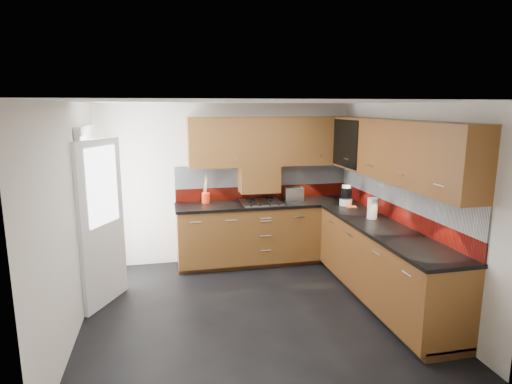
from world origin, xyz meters
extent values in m
cube|color=black|center=(0.00, 0.00, -0.01)|extent=(4.00, 3.80, 0.02)
cube|color=white|center=(0.00, 0.00, 2.45)|extent=(4.00, 3.80, 0.10)
cube|color=silver|center=(0.00, 1.84, 1.20)|extent=(4.00, 0.08, 2.64)
cube|color=silver|center=(0.00, -1.84, 1.20)|extent=(4.00, 0.08, 2.64)
cube|color=silver|center=(-1.94, 0.00, 1.20)|extent=(0.08, 3.80, 2.64)
cube|color=silver|center=(1.94, 0.00, 1.20)|extent=(0.08, 3.80, 2.64)
cube|color=#573513|center=(0.55, 1.50, 0.48)|extent=(2.70, 0.60, 0.95)
cube|color=brown|center=(1.60, -0.10, 0.48)|extent=(0.60, 2.60, 0.95)
cube|color=#462913|center=(0.55, 1.53, 0.05)|extent=(2.70, 0.54, 0.10)
cube|color=#462913|center=(1.63, -0.10, 0.05)|extent=(0.54, 2.60, 0.10)
cube|color=black|center=(0.54, 1.49, 0.92)|extent=(2.72, 0.62, 0.04)
cube|color=black|center=(1.59, -0.12, 0.92)|extent=(0.62, 2.60, 0.04)
cube|color=#671109|center=(0.55, 1.79, 1.04)|extent=(2.70, 0.02, 0.20)
cube|color=#B3B8BC|center=(0.55, 1.79, 1.31)|extent=(2.70, 0.02, 0.34)
cube|color=#671109|center=(1.89, 0.20, 1.04)|extent=(0.02, 3.20, 0.20)
cube|color=#B3B8BC|center=(1.89, 0.20, 1.31)|extent=(0.02, 3.20, 0.34)
cube|color=#573513|center=(0.65, 1.64, 1.84)|extent=(2.50, 0.33, 0.72)
cube|color=brown|center=(1.73, 0.04, 1.84)|extent=(0.33, 2.87, 0.72)
cube|color=silver|center=(0.50, 1.46, 1.63)|extent=(1.80, 0.01, 0.16)
cube|color=silver|center=(1.56, 0.00, 1.63)|extent=(0.01, 2.00, 0.16)
cube|color=#573513|center=(0.45, 1.64, 1.28)|extent=(0.60, 0.33, 0.40)
cube|color=black|center=(1.56, 1.07, 1.84)|extent=(0.01, 0.80, 0.66)
cube|color=#FFD18C|center=(1.87, 1.07, 1.84)|extent=(0.01, 0.76, 0.64)
cube|color=black|center=(1.73, 1.07, 1.86)|extent=(0.29, 0.76, 0.01)
cylinder|color=black|center=(1.73, 0.82, 1.96)|extent=(0.07, 0.07, 0.16)
cylinder|color=black|center=(1.73, 0.97, 1.96)|extent=(0.07, 0.07, 0.16)
cylinder|color=white|center=(1.73, 1.12, 1.96)|extent=(0.07, 0.07, 0.16)
cylinder|color=black|center=(1.73, 1.27, 1.96)|extent=(0.07, 0.07, 0.16)
cube|color=white|center=(-1.86, 0.90, 1.02)|extent=(0.06, 0.95, 2.04)
cube|color=white|center=(-1.68, 0.55, 1.00)|extent=(0.42, 0.73, 1.98)
cube|color=white|center=(-1.65, 0.55, 1.45)|extent=(0.28, 0.50, 0.90)
cube|color=silver|center=(0.45, 1.48, 0.95)|extent=(0.59, 0.51, 0.02)
torus|color=black|center=(0.30, 1.36, 0.98)|extent=(0.13, 0.13, 0.02)
torus|color=black|center=(0.60, 1.36, 0.98)|extent=(0.13, 0.13, 0.02)
torus|color=black|center=(0.30, 1.60, 0.98)|extent=(0.13, 0.13, 0.02)
torus|color=black|center=(0.60, 1.60, 0.98)|extent=(0.13, 0.13, 0.02)
cube|color=black|center=(0.45, 1.24, 0.96)|extent=(0.45, 0.04, 0.02)
cylinder|color=red|center=(-0.36, 1.66, 1.02)|extent=(0.12, 0.12, 0.15)
cylinder|color=olive|center=(-0.36, 1.68, 1.20)|extent=(0.06, 0.02, 0.30)
cylinder|color=olive|center=(-0.35, 1.68, 1.19)|extent=(0.05, 0.04, 0.28)
cylinder|color=olive|center=(-0.36, 1.68, 1.21)|extent=(0.06, 0.02, 0.32)
cylinder|color=olive|center=(-0.34, 1.67, 1.18)|extent=(0.04, 0.05, 0.26)
cylinder|color=olive|center=(-0.37, 1.68, 1.20)|extent=(0.04, 0.05, 0.29)
cube|color=silver|center=(0.98, 1.57, 1.04)|extent=(0.29, 0.19, 0.20)
cube|color=black|center=(0.98, 1.57, 1.14)|extent=(0.22, 0.03, 0.01)
cube|color=black|center=(0.98, 1.61, 1.14)|extent=(0.22, 0.03, 0.01)
cylinder|color=white|center=(1.62, 1.08, 0.99)|extent=(0.18, 0.18, 0.10)
cylinder|color=black|center=(1.62, 1.08, 1.12)|extent=(0.17, 0.17, 0.16)
cylinder|color=white|center=(1.62, 1.08, 1.22)|extent=(0.12, 0.12, 0.04)
cylinder|color=white|center=(1.64, 0.31, 1.07)|extent=(0.17, 0.17, 0.27)
cube|color=#E34A19|center=(1.64, 0.93, 0.95)|extent=(0.16, 0.15, 0.01)
camera|label=1|loc=(-0.93, -4.57, 2.35)|focal=30.00mm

